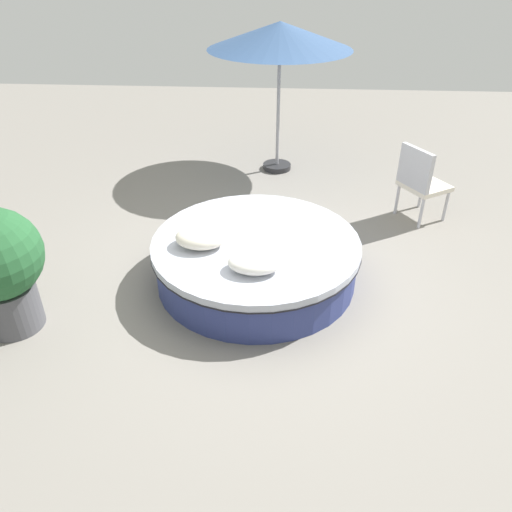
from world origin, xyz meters
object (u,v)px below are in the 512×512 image
object	(u,v)px
throw_pillow_1	(255,263)
throw_pillow_0	(201,237)
round_bed	(256,259)
patio_umbrella	(280,37)
patio_chair	(420,179)

from	to	relation	value
throw_pillow_1	throw_pillow_0	bearing A→B (deg)	144.53
round_bed	patio_umbrella	xyz separation A→B (m)	(0.14, 3.02, 1.70)
patio_chair	throw_pillow_0	bearing A→B (deg)	-88.92
patio_umbrella	throw_pillow_0	bearing A→B (deg)	-102.31
throw_pillow_1	patio_chair	xyz separation A→B (m)	(1.95, 2.01, -0.00)
round_bed	throw_pillow_0	size ratio (longest dim) A/B	4.22
patio_chair	throw_pillow_1	bearing A→B (deg)	-75.56
throw_pillow_0	throw_pillow_1	distance (m)	0.70
round_bed	patio_umbrella	world-z (taller)	patio_umbrella
throw_pillow_0	patio_umbrella	bearing A→B (deg)	77.69
round_bed	throw_pillow_1	xyz separation A→B (m)	(0.02, -0.54, 0.32)
throw_pillow_1	patio_chair	bearing A→B (deg)	45.99
throw_pillow_1	patio_umbrella	distance (m)	3.83
throw_pillow_1	patio_chair	distance (m)	2.80
patio_chair	patio_umbrella	bearing A→B (deg)	-161.89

